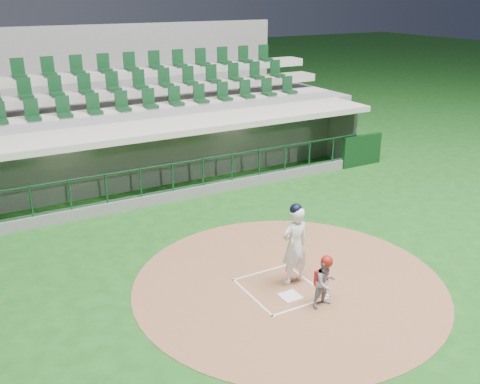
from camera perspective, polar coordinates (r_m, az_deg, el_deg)
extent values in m
plane|color=#154A16|center=(12.61, 3.55, -9.66)|extent=(120.00, 120.00, 0.00)
cylinder|color=brown|center=(12.61, 5.22, -9.68)|extent=(7.20, 7.20, 0.01)
cube|color=silver|center=(12.10, 5.38, -11.01)|extent=(0.43, 0.43, 0.02)
cube|color=silver|center=(12.04, 1.27, -11.12)|extent=(0.05, 1.80, 0.01)
cube|color=white|center=(12.76, 7.17, -9.30)|extent=(0.05, 1.80, 0.01)
cube|color=silver|center=(13.00, 2.23, -8.54)|extent=(1.55, 0.05, 0.01)
cube|color=white|center=(11.79, 6.63, -12.01)|extent=(1.55, 0.05, 0.01)
cube|color=gray|center=(18.94, -8.80, -0.98)|extent=(15.00, 3.00, 0.10)
cube|color=slate|center=(19.93, -10.68, 4.26)|extent=(15.00, 0.20, 2.70)
cube|color=#A8A595|center=(19.75, -10.61, 4.87)|extent=(13.50, 0.04, 0.90)
cube|color=slate|center=(22.08, 9.55, 5.93)|extent=(0.20, 3.00, 2.70)
cube|color=#ACA69B|center=(17.87, -9.01, 7.29)|extent=(15.40, 3.50, 0.20)
cube|color=slate|center=(17.34, -7.09, -0.48)|extent=(15.00, 0.15, 0.40)
cube|color=black|center=(16.84, -7.33, 4.53)|extent=(15.00, 0.01, 0.95)
cube|color=brown|center=(19.78, -9.94, 0.74)|extent=(12.75, 0.40, 0.45)
cube|color=white|center=(17.37, -18.60, 5.63)|extent=(1.30, 0.35, 0.04)
cube|color=white|center=(19.33, -0.85, 8.15)|extent=(1.30, 0.35, 0.04)
cube|color=black|center=(21.16, 12.83, 4.35)|extent=(1.80, 0.18, 1.20)
imported|color=#AE1812|center=(18.69, -21.70, 0.60)|extent=(1.33, 1.01, 1.83)
imported|color=maroon|center=(19.10, -14.21, 1.89)|extent=(1.10, 0.51, 1.83)
imported|color=#A21113|center=(19.80, -7.02, 2.80)|extent=(0.96, 0.82, 1.67)
imported|color=#A61611|center=(21.11, 2.09, 4.36)|extent=(1.81, 0.90, 1.87)
cube|color=gray|center=(21.37, -12.19, 6.09)|extent=(17.00, 6.50, 2.50)
cube|color=#A9A299|center=(19.72, -11.10, 8.40)|extent=(16.60, 0.95, 0.30)
cube|color=gray|center=(20.50, -12.08, 10.36)|extent=(16.60, 0.95, 0.30)
cube|color=#9E9B8F|center=(21.32, -12.99, 12.17)|extent=(16.60, 0.95, 0.30)
cube|color=slate|center=(24.26, -14.91, 10.89)|extent=(17.00, 0.25, 5.05)
imported|color=white|center=(12.21, 5.84, -5.71)|extent=(0.70, 0.48, 1.88)
sphere|color=black|center=(11.85, 5.99, -1.88)|extent=(0.28, 0.28, 0.28)
cylinder|color=tan|center=(11.77, 5.58, -5.16)|extent=(0.58, 0.79, 0.39)
imported|color=#97979C|center=(11.61, 9.11, -9.53)|extent=(0.56, 0.45, 1.11)
sphere|color=maroon|center=(11.37, 9.25, -7.33)|extent=(0.26, 0.26, 0.26)
cube|color=#AF1216|center=(11.69, 8.66, -8.99)|extent=(0.32, 0.10, 0.35)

